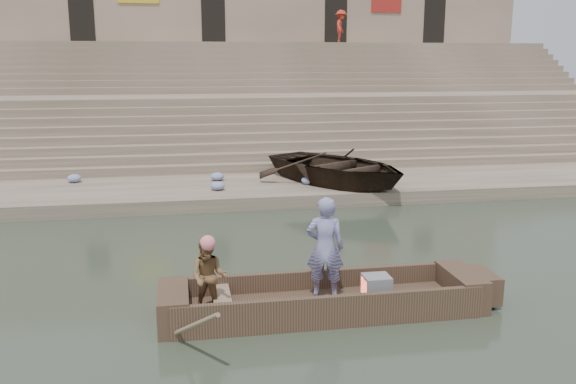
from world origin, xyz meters
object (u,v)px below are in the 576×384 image
object	(u,v)px
television	(376,287)
pedestrian	(341,27)
main_rowboat	(323,307)
beached_rowboat	(338,167)
rowing_man	(209,277)
standing_man	(325,248)

from	to	relation	value
television	pedestrian	bearing A→B (deg)	76.67
main_rowboat	beached_rowboat	distance (m)	9.42
rowing_man	beached_rowboat	size ratio (longest dim) A/B	0.24
main_rowboat	pedestrian	xyz separation A→B (m)	(6.58, 23.83, 5.98)
main_rowboat	rowing_man	bearing A→B (deg)	-174.87
standing_man	television	distance (m)	1.14
standing_man	pedestrian	world-z (taller)	pedestrian
main_rowboat	rowing_man	world-z (taller)	rowing_man
beached_rowboat	standing_man	bearing A→B (deg)	-137.39
main_rowboat	standing_man	xyz separation A→B (m)	(0.06, 0.19, 1.01)
main_rowboat	pedestrian	size ratio (longest dim) A/B	2.80
television	beached_rowboat	world-z (taller)	beached_rowboat
rowing_man	pedestrian	bearing A→B (deg)	86.51
main_rowboat	beached_rowboat	xyz separation A→B (m)	(2.61, 9.02, 0.84)
main_rowboat	rowing_man	xyz separation A→B (m)	(-1.96, -0.18, 0.74)
standing_man	television	xyz separation A→B (m)	(0.88, -0.19, -0.70)
rowing_man	pedestrian	world-z (taller)	pedestrian
television	pedestrian	distance (m)	25.13
main_rowboat	beached_rowboat	bearing A→B (deg)	73.86
standing_man	beached_rowboat	world-z (taller)	standing_man
main_rowboat	rowing_man	distance (m)	2.11
main_rowboat	beached_rowboat	size ratio (longest dim) A/B	0.95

